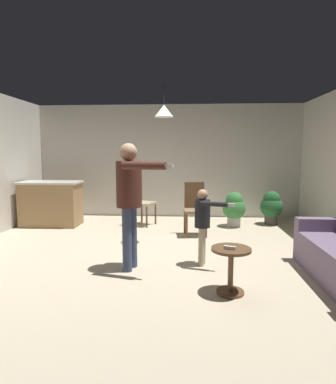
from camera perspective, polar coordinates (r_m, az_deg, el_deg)
ground at (r=4.85m, az=-2.31°, el=-11.70°), size 7.68×7.68×0.00m
wall_back at (r=7.79m, az=0.07°, el=5.51°), size 6.40×0.10×2.70m
kitchen_counter at (r=7.28m, az=-20.20°, el=-1.93°), size 1.26×0.66×0.95m
side_table_by_couch at (r=3.68m, az=11.17°, el=-12.68°), size 0.44×0.44×0.52m
person_adult at (r=4.21m, az=-6.80°, el=-0.05°), size 0.77×0.61×1.68m
person_child at (r=4.42m, az=6.30°, el=-4.71°), size 0.52×0.40×1.06m
dining_chair_by_counter at (r=6.92m, az=-4.84°, el=-1.40°), size 0.56×0.56×1.00m
dining_chair_near_wall at (r=6.07m, az=4.83°, el=-2.59°), size 0.46×0.46×1.00m
potted_plant_corner at (r=6.88m, az=11.74°, el=-2.74°), size 0.48×0.48×0.74m
potted_plant_by_wall at (r=7.29m, az=18.03°, el=-2.42°), size 0.48×0.48×0.73m
spare_remote_on_table at (r=3.56m, az=11.00°, el=-9.76°), size 0.13×0.08×0.04m
ceiling_light_pendant at (r=5.46m, az=-0.72°, el=14.32°), size 0.32×0.32×0.55m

